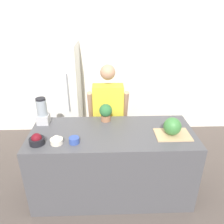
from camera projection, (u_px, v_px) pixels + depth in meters
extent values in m
plane|color=#564C47|center=(113.00, 215.00, 2.69)|extent=(14.00, 14.00, 0.00)
cube|color=white|center=(109.00, 67.00, 4.09)|extent=(8.00, 0.06, 2.60)
cube|color=#4C4C51|center=(112.00, 162.00, 2.87)|extent=(2.01, 0.84, 0.93)
cube|color=white|center=(60.00, 95.00, 3.87)|extent=(0.70, 0.71, 1.80)
cylinder|color=gray|center=(68.00, 93.00, 3.46)|extent=(0.02, 0.02, 0.63)
cube|color=gray|center=(108.00, 142.00, 3.45)|extent=(0.33, 0.18, 0.78)
cube|color=gold|center=(108.00, 103.00, 3.16)|extent=(0.44, 0.22, 0.55)
sphere|color=tan|center=(108.00, 72.00, 2.96)|extent=(0.21, 0.21, 0.21)
cylinder|color=tan|center=(90.00, 105.00, 3.12)|extent=(0.07, 0.23, 0.46)
cylinder|color=tan|center=(126.00, 105.00, 3.14)|extent=(0.07, 0.23, 0.46)
cube|color=tan|center=(172.00, 135.00, 2.60)|extent=(0.41, 0.29, 0.01)
sphere|color=#3D7F3D|center=(172.00, 126.00, 2.55)|extent=(0.21, 0.21, 0.21)
cylinder|color=black|center=(37.00, 141.00, 2.42)|extent=(0.17, 0.17, 0.07)
sphere|color=maroon|center=(37.00, 138.00, 2.40)|extent=(0.12, 0.12, 0.12)
cylinder|color=beige|center=(57.00, 141.00, 2.43)|extent=(0.14, 0.14, 0.06)
sphere|color=white|center=(56.00, 139.00, 2.42)|extent=(0.09, 0.09, 0.09)
cylinder|color=#334C9E|center=(74.00, 140.00, 2.44)|extent=(0.12, 0.12, 0.07)
cube|color=#B7B7BC|center=(43.00, 119.00, 2.84)|extent=(0.15, 0.15, 0.12)
cylinder|color=#99A3AD|center=(42.00, 108.00, 2.77)|extent=(0.13, 0.13, 0.21)
cylinder|color=black|center=(40.00, 99.00, 2.72)|extent=(0.12, 0.12, 0.02)
cylinder|color=#996647|center=(106.00, 118.00, 2.92)|extent=(0.13, 0.13, 0.08)
sphere|color=#2D6B38|center=(106.00, 110.00, 2.87)|extent=(0.17, 0.17, 0.17)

